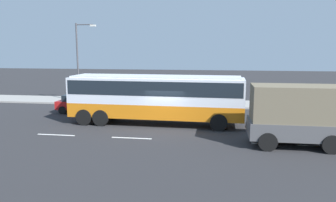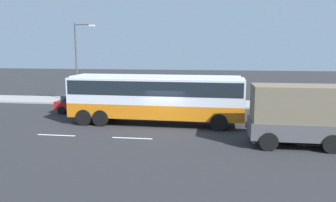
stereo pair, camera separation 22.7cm
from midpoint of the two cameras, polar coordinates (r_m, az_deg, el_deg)
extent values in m
plane|color=#28282B|center=(22.08, -0.17, -4.57)|extent=(120.00, 120.00, 0.00)
cube|color=gray|center=(31.47, 2.57, -0.33)|extent=(80.00, 4.00, 0.15)
cube|color=white|center=(21.27, -18.42, -5.55)|extent=(2.40, 0.16, 0.01)
cube|color=white|center=(19.60, -5.96, -6.36)|extent=(2.40, 0.16, 0.01)
cube|color=white|center=(19.26, 18.07, -7.05)|extent=(2.40, 0.16, 0.01)
cube|color=white|center=(19.51, 21.87, -7.05)|extent=(2.40, 0.16, 0.01)
cube|color=orange|center=(22.88, -1.83, -1.45)|extent=(11.96, 2.87, 0.96)
cube|color=silver|center=(22.67, -1.84, 1.88)|extent=(11.96, 2.87, 1.73)
cube|color=black|center=(22.64, -1.85, 2.48)|extent=(11.73, 2.90, 0.95)
cube|color=black|center=(22.20, 13.23, 1.72)|extent=(0.18, 2.36, 1.38)
cube|color=silver|center=(22.57, -1.85, 4.21)|extent=(11.48, 2.71, 0.12)
cylinder|color=black|center=(23.69, 9.17, -2.38)|extent=(1.11, 0.33, 1.10)
cylinder|color=black|center=(21.28, 9.03, -3.68)|extent=(1.11, 0.33, 1.10)
cylinder|color=black|center=(25.09, -9.19, -1.75)|extent=(1.11, 0.33, 1.10)
cylinder|color=black|center=(22.82, -11.24, -2.88)|extent=(1.11, 0.33, 1.10)
cylinder|color=black|center=(25.51, -11.73, -1.64)|extent=(1.11, 0.33, 1.10)
cylinder|color=black|center=(23.28, -13.99, -2.74)|extent=(1.11, 0.33, 1.10)
cube|color=#4C4C4F|center=(19.23, 23.43, -4.53)|extent=(6.32, 2.41, 0.90)
cube|color=#6B604C|center=(18.97, 23.69, -0.42)|extent=(6.07, 2.31, 1.89)
cylinder|color=black|center=(20.62, 24.74, -5.02)|extent=(0.96, 0.28, 0.96)
cylinder|color=black|center=(18.50, 26.69, -6.71)|extent=(0.96, 0.28, 0.96)
cylinder|color=black|center=(19.98, 16.22, -4.97)|extent=(0.96, 0.28, 0.96)
cylinder|color=black|center=(17.78, 17.17, -6.74)|extent=(0.96, 0.28, 0.96)
cube|color=white|center=(22.89, 20.89, -3.08)|extent=(4.15, 2.10, 0.61)
cube|color=black|center=(22.75, 20.25, -1.62)|extent=(2.34, 1.79, 0.56)
cylinder|color=black|center=(23.95, 23.84, -3.48)|extent=(0.66, 0.26, 0.64)
cylinder|color=black|center=(22.36, 24.54, -4.38)|extent=(0.66, 0.26, 0.64)
cylinder|color=black|center=(23.63, 17.37, -3.28)|extent=(0.66, 0.26, 0.64)
cylinder|color=black|center=(22.02, 17.60, -4.18)|extent=(0.66, 0.26, 0.64)
cube|color=#B21919|center=(27.85, -13.96, -0.61)|extent=(4.31, 1.89, 0.67)
cube|color=black|center=(27.91, -14.76, 0.58)|extent=(2.38, 1.72, 0.49)
cylinder|color=black|center=(28.20, -10.45, -1.07)|extent=(0.64, 0.21, 0.64)
cylinder|color=black|center=(26.57, -11.64, -1.72)|extent=(0.64, 0.21, 0.64)
cylinder|color=black|center=(29.29, -16.01, -0.90)|extent=(0.64, 0.21, 0.64)
cylinder|color=black|center=(27.72, -17.48, -1.51)|extent=(0.64, 0.21, 0.64)
cylinder|color=brown|center=(30.96, -6.92, 0.40)|extent=(0.14, 0.14, 0.86)
cylinder|color=brown|center=(30.84, -7.10, 0.36)|extent=(0.14, 0.14, 0.86)
cylinder|color=beige|center=(30.80, -7.04, 1.75)|extent=(0.32, 0.32, 0.64)
sphere|color=brown|center=(30.75, -7.05, 2.56)|extent=(0.23, 0.23, 0.23)
cylinder|color=brown|center=(31.15, 3.37, 0.43)|extent=(0.14, 0.14, 0.79)
cylinder|color=brown|center=(31.29, 3.24, 0.47)|extent=(0.14, 0.14, 0.79)
cylinder|color=gold|center=(31.12, 3.32, 1.71)|extent=(0.32, 0.32, 0.59)
sphere|color=brown|center=(31.07, 3.32, 2.45)|extent=(0.21, 0.21, 0.21)
cylinder|color=#47474C|center=(32.38, -15.11, 6.32)|extent=(0.16, 0.16, 7.37)
cylinder|color=#47474C|center=(32.11, -14.00, 12.66)|extent=(1.63, 0.10, 0.10)
cube|color=silver|center=(31.80, -12.60, 12.57)|extent=(0.50, 0.24, 0.16)
camera|label=1|loc=(0.11, 90.29, -0.05)|focal=35.37mm
camera|label=2|loc=(0.11, -89.71, 0.05)|focal=35.37mm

